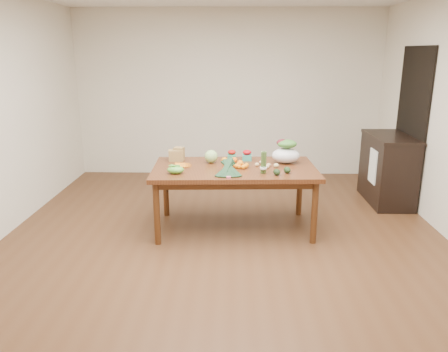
{
  "coord_description": "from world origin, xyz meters",
  "views": [
    {
      "loc": [
        0.1,
        -4.28,
        2.03
      ],
      "look_at": [
        0.0,
        0.0,
        0.8
      ],
      "focal_mm": 35.0,
      "sensor_mm": 36.0,
      "label": 1
    }
  ],
  "objects_px": {
    "paper_bag": "(176,154)",
    "cabbage": "(211,156)",
    "dining_table": "(234,198)",
    "cabinet": "(388,169)",
    "kale_bunch": "(228,168)",
    "salad_bag": "(286,153)",
    "mandarin_cluster": "(241,164)",
    "asparagus_bundle": "(264,162)"
  },
  "relations": [
    {
      "from": "dining_table",
      "to": "salad_bag",
      "type": "relative_size",
      "value": 5.65
    },
    {
      "from": "cabinet",
      "to": "salad_bag",
      "type": "height_order",
      "value": "salad_bag"
    },
    {
      "from": "mandarin_cluster",
      "to": "dining_table",
      "type": "bearing_deg",
      "value": 156.46
    },
    {
      "from": "paper_bag",
      "to": "dining_table",
      "type": "bearing_deg",
      "value": -21.69
    },
    {
      "from": "paper_bag",
      "to": "mandarin_cluster",
      "type": "height_order",
      "value": "paper_bag"
    },
    {
      "from": "paper_bag",
      "to": "cabbage",
      "type": "xyz_separation_m",
      "value": [
        0.43,
        -0.09,
        -0.0
      ]
    },
    {
      "from": "cabinet",
      "to": "kale_bunch",
      "type": "bearing_deg",
      "value": -148.0
    },
    {
      "from": "cabinet",
      "to": "salad_bag",
      "type": "bearing_deg",
      "value": -151.95
    },
    {
      "from": "cabinet",
      "to": "mandarin_cluster",
      "type": "distance_m",
      "value": 2.31
    },
    {
      "from": "cabbage",
      "to": "cabinet",
      "type": "bearing_deg",
      "value": 18.7
    },
    {
      "from": "dining_table",
      "to": "cabbage",
      "type": "relative_size",
      "value": 12.03
    },
    {
      "from": "dining_table",
      "to": "cabinet",
      "type": "height_order",
      "value": "cabinet"
    },
    {
      "from": "paper_bag",
      "to": "mandarin_cluster",
      "type": "xyz_separation_m",
      "value": [
        0.78,
        -0.31,
        -0.04
      ]
    },
    {
      "from": "dining_table",
      "to": "kale_bunch",
      "type": "distance_m",
      "value": 0.58
    },
    {
      "from": "dining_table",
      "to": "paper_bag",
      "type": "distance_m",
      "value": 0.89
    },
    {
      "from": "salad_bag",
      "to": "kale_bunch",
      "type": "bearing_deg",
      "value": -140.29
    },
    {
      "from": "paper_bag",
      "to": "cabinet",
      "type": "bearing_deg",
      "value": 14.37
    },
    {
      "from": "paper_bag",
      "to": "salad_bag",
      "type": "height_order",
      "value": "salad_bag"
    },
    {
      "from": "cabinet",
      "to": "cabbage",
      "type": "height_order",
      "value": "cabinet"
    },
    {
      "from": "kale_bunch",
      "to": "salad_bag",
      "type": "height_order",
      "value": "salad_bag"
    },
    {
      "from": "cabinet",
      "to": "asparagus_bundle",
      "type": "relative_size",
      "value": 4.08
    },
    {
      "from": "cabinet",
      "to": "paper_bag",
      "type": "relative_size",
      "value": 4.43
    },
    {
      "from": "cabbage",
      "to": "mandarin_cluster",
      "type": "height_order",
      "value": "cabbage"
    },
    {
      "from": "dining_table",
      "to": "paper_bag",
      "type": "height_order",
      "value": "paper_bag"
    },
    {
      "from": "dining_table",
      "to": "mandarin_cluster",
      "type": "relative_size",
      "value": 10.34
    },
    {
      "from": "paper_bag",
      "to": "cabbage",
      "type": "bearing_deg",
      "value": -11.23
    },
    {
      "from": "dining_table",
      "to": "mandarin_cluster",
      "type": "distance_m",
      "value": 0.42
    },
    {
      "from": "paper_bag",
      "to": "salad_bag",
      "type": "bearing_deg",
      "value": -3.42
    },
    {
      "from": "mandarin_cluster",
      "to": "salad_bag",
      "type": "xyz_separation_m",
      "value": [
        0.54,
        0.23,
        0.09
      ]
    },
    {
      "from": "cabinet",
      "to": "salad_bag",
      "type": "relative_size",
      "value": 3.1
    },
    {
      "from": "dining_table",
      "to": "mandarin_cluster",
      "type": "xyz_separation_m",
      "value": [
        0.07,
        -0.03,
        0.41
      ]
    },
    {
      "from": "mandarin_cluster",
      "to": "cabbage",
      "type": "bearing_deg",
      "value": 146.86
    },
    {
      "from": "salad_bag",
      "to": "mandarin_cluster",
      "type": "bearing_deg",
      "value": -156.35
    },
    {
      "from": "salad_bag",
      "to": "cabbage",
      "type": "bearing_deg",
      "value": -179.54
    },
    {
      "from": "mandarin_cluster",
      "to": "asparagus_bundle",
      "type": "bearing_deg",
      "value": -44.27
    },
    {
      "from": "cabbage",
      "to": "asparagus_bundle",
      "type": "xyz_separation_m",
      "value": [
        0.59,
        -0.46,
        0.05
      ]
    },
    {
      "from": "cabbage",
      "to": "dining_table",
      "type": "bearing_deg",
      "value": -35.31
    },
    {
      "from": "dining_table",
      "to": "salad_bag",
      "type": "distance_m",
      "value": 0.81
    },
    {
      "from": "dining_table",
      "to": "cabbage",
      "type": "bearing_deg",
      "value": 142.39
    },
    {
      "from": "salad_bag",
      "to": "dining_table",
      "type": "bearing_deg",
      "value": -161.43
    },
    {
      "from": "dining_table",
      "to": "asparagus_bundle",
      "type": "bearing_deg",
      "value": -42.77
    },
    {
      "from": "cabbage",
      "to": "salad_bag",
      "type": "distance_m",
      "value": 0.89
    }
  ]
}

